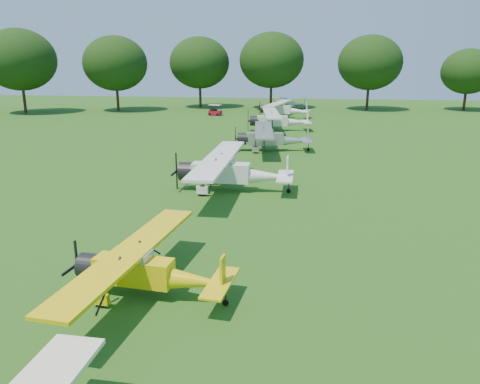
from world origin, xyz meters
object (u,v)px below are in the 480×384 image
object	(u,v)px
aircraft_3	(230,170)
golf_cart	(215,112)
aircraft_2	(145,268)
aircraft_4	(271,137)
aircraft_6	(282,108)
aircraft_5	(277,119)
aircraft_7	(289,103)

from	to	relation	value
aircraft_3	golf_cart	xyz separation A→B (m)	(-9.84, 42.13, -0.86)
aircraft_2	golf_cart	size ratio (longest dim) A/B	4.45
aircraft_2	aircraft_3	size ratio (longest dim) A/B	0.78
aircraft_4	aircraft_6	bearing A→B (deg)	84.43
aircraft_3	aircraft_5	distance (m)	27.30
aircraft_4	aircraft_6	distance (m)	26.43
aircraft_2	aircraft_7	bearing A→B (deg)	93.92
aircraft_6	aircraft_7	bearing A→B (deg)	98.42
aircraft_4	aircraft_5	world-z (taller)	aircraft_5
aircraft_5	aircraft_7	bearing A→B (deg)	81.76
aircraft_2	aircraft_5	xyz separation A→B (m)	(1.29, 41.45, 0.30)
aircraft_6	aircraft_7	xyz separation A→B (m)	(0.14, 13.50, -0.31)
aircraft_2	aircraft_6	xyz separation A→B (m)	(1.01, 54.82, 0.30)
aircraft_5	golf_cart	xyz separation A→B (m)	(-10.67, 14.84, -0.84)
aircraft_4	aircraft_5	xyz separation A→B (m)	(-0.45, 13.05, 0.08)
aircraft_2	aircraft_3	bearing A→B (deg)	93.03
aircraft_4	aircraft_7	world-z (taller)	aircraft_4
aircraft_5	aircraft_4	bearing A→B (deg)	-96.53
aircraft_3	aircraft_6	distance (m)	40.67
aircraft_6	golf_cart	bearing A→B (deg)	-179.01
aircraft_3	aircraft_4	bearing A→B (deg)	83.98
aircraft_2	aircraft_4	world-z (taller)	aircraft_4
aircraft_2	aircraft_4	xyz separation A→B (m)	(1.74, 28.40, 0.22)
aircraft_3	golf_cart	size ratio (longest dim) A/B	5.73
aircraft_4	aircraft_5	size ratio (longest dim) A/B	0.94
aircraft_2	aircraft_4	bearing A→B (deg)	91.38
aircraft_4	aircraft_5	distance (m)	13.06
aircraft_7	golf_cart	bearing A→B (deg)	-140.39
aircraft_3	aircraft_6	world-z (taller)	aircraft_3
aircraft_2	aircraft_3	distance (m)	14.17
aircraft_6	aircraft_3	bearing A→B (deg)	-81.76
aircraft_5	aircraft_7	xyz separation A→B (m)	(-0.13, 26.87, -0.32)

